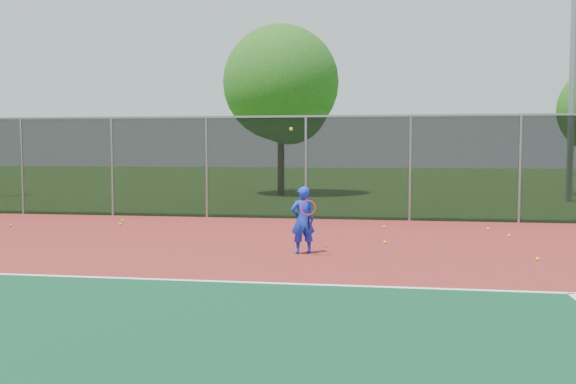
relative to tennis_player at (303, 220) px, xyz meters
name	(u,v)px	position (x,y,z in m)	size (l,w,h in m)	color
ground	(445,355)	(2.26, -5.87, -0.69)	(120.00, 120.00, 0.00)	#285518
court_apron	(432,306)	(2.26, -3.87, -0.68)	(30.00, 20.00, 0.02)	maroon
fence_back	(410,167)	(2.26, 6.13, 0.87)	(30.00, 0.06, 3.03)	black
tennis_player	(303,220)	(0.00, 0.00, 0.00)	(0.59, 0.65, 2.50)	#172FD9
practice_ball_1	(123,220)	(-5.75, 4.62, -0.64)	(0.07, 0.07, 0.07)	#CEEC1B
practice_ball_2	(385,242)	(1.60, 1.55, -0.64)	(0.07, 0.07, 0.07)	#CEEC1B
practice_ball_3	(509,236)	(4.46, 3.04, -0.64)	(0.07, 0.07, 0.07)	#CEEC1B
practice_ball_4	(11,225)	(-8.27, 3.13, -0.64)	(0.07, 0.07, 0.07)	#CEEC1B
practice_ball_5	(537,259)	(4.40, -0.14, -0.64)	(0.07, 0.07, 0.07)	#CEEC1B
practice_ball_6	(120,224)	(-5.49, 3.83, -0.64)	(0.07, 0.07, 0.07)	#CEEC1B
practice_ball_7	(488,229)	(4.16, 4.25, -0.64)	(0.07, 0.07, 0.07)	#CEEC1B
practice_ball_8	(384,227)	(1.56, 4.32, -0.64)	(0.07, 0.07, 0.07)	#CEEC1B
floodlight_n	(574,36)	(8.59, 13.78, 5.68)	(0.90, 0.40, 11.22)	gray
tree_back_left	(283,88)	(-3.00, 15.63, 4.02)	(5.11, 5.11, 7.51)	#392214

